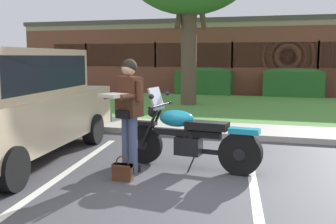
# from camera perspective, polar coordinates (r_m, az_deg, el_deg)

# --- Properties ---
(ground_plane) EXTENTS (140.00, 140.00, 0.00)m
(ground_plane) POSITION_cam_1_polar(r_m,az_deg,el_deg) (5.56, 2.74, -10.35)
(ground_plane) COLOR #424247
(curb_strip) EXTENTS (60.00, 0.20, 0.12)m
(curb_strip) POSITION_cam_1_polar(r_m,az_deg,el_deg) (8.70, 7.96, -3.31)
(curb_strip) COLOR #ADA89E
(curb_strip) RESTS_ON ground
(concrete_walk) EXTENTS (60.00, 1.50, 0.08)m
(concrete_walk) POSITION_cam_1_polar(r_m,az_deg,el_deg) (9.53, 8.72, -2.47)
(concrete_walk) COLOR #ADA89E
(concrete_walk) RESTS_ON ground
(grass_lawn) EXTENTS (60.00, 7.45, 0.06)m
(grass_lawn) POSITION_cam_1_polar(r_m,az_deg,el_deg) (13.93, 11.24, 0.70)
(grass_lawn) COLOR #518E3D
(grass_lawn) RESTS_ON ground
(stall_stripe_0) EXTENTS (0.68, 4.38, 0.01)m
(stall_stripe_0) POSITION_cam_1_polar(r_m,az_deg,el_deg) (6.43, -13.75, -7.99)
(stall_stripe_0) COLOR silver
(stall_stripe_0) RESTS_ON ground
(stall_stripe_1) EXTENTS (0.68, 4.38, 0.01)m
(stall_stripe_1) POSITION_cam_1_polar(r_m,az_deg,el_deg) (5.62, 12.05, -10.28)
(stall_stripe_1) COLOR silver
(stall_stripe_1) RESTS_ON ground
(motorcycle) EXTENTS (2.24, 0.82, 1.26)m
(motorcycle) POSITION_cam_1_polar(r_m,az_deg,el_deg) (6.22, 3.79, -3.72)
(motorcycle) COLOR black
(motorcycle) RESTS_ON ground
(rider_person) EXTENTS (0.57, 0.66, 1.70)m
(rider_person) POSITION_cam_1_polar(r_m,az_deg,el_deg) (5.96, -5.68, 0.81)
(rider_person) COLOR black
(rider_person) RESTS_ON ground
(handbag) EXTENTS (0.28, 0.13, 0.36)m
(handbag) POSITION_cam_1_polar(r_m,az_deg,el_deg) (5.75, -6.47, -8.26)
(handbag) COLOR #562D19
(handbag) RESTS_ON ground
(parked_suv_adjacent) EXTENTS (2.38, 5.00, 1.86)m
(parked_suv_adjacent) POSITION_cam_1_polar(r_m,az_deg,el_deg) (7.14, -21.78, 1.03)
(parked_suv_adjacent) COLOR tan
(parked_suv_adjacent) RESTS_ON ground
(hedge_left) EXTENTS (2.49, 0.90, 1.24)m
(hedge_left) POSITION_cam_1_polar(r_m,az_deg,el_deg) (18.16, 5.11, 4.44)
(hedge_left) COLOR #286028
(hedge_left) RESTS_ON ground
(hedge_center_left) EXTENTS (2.46, 0.90, 1.24)m
(hedge_center_left) POSITION_cam_1_polar(r_m,az_deg,el_deg) (17.81, 17.35, 4.04)
(hedge_center_left) COLOR #286028
(hedge_center_left) RESTS_ON ground
(brick_building) EXTENTS (21.53, 9.48, 3.47)m
(brick_building) POSITION_cam_1_polar(r_m,az_deg,el_deg) (23.00, 10.62, 7.77)
(brick_building) COLOR brown
(brick_building) RESTS_ON ground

